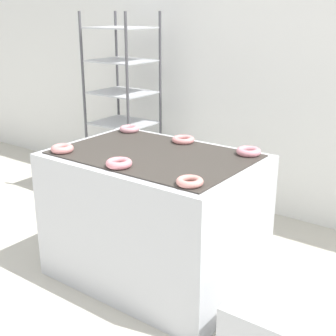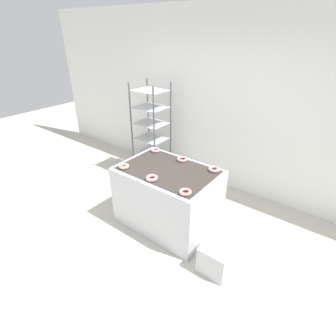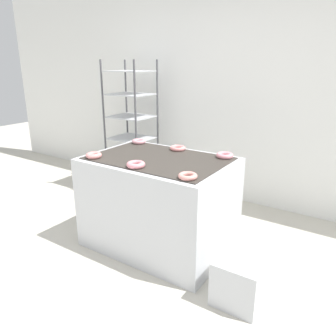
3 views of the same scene
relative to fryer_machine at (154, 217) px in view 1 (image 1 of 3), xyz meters
The scene contains 11 objects.
ground_plane 0.81m from the fryer_machine, 90.03° to the right, with size 14.00×14.00×0.00m, color beige.
wall_back 1.73m from the fryer_machine, 90.01° to the left, with size 8.00×0.05×2.80m.
fryer_machine is the anchor object (origin of this frame).
baking_rack_cart 1.49m from the fryer_machine, 139.15° to the left, with size 0.54×0.47×1.69m.
glaze_bin 1.02m from the fryer_machine, 19.19° to the right, with size 0.33×0.34×0.34m.
donut_near_left 0.73m from the fryer_machine, 147.14° to the right, with size 0.14×0.14×0.04m, color #E08C89.
donut_near_center 0.55m from the fryer_machine, 89.85° to the right, with size 0.15×0.15×0.04m, color pink.
donut_near_right 0.73m from the fryer_machine, 33.61° to the right, with size 0.14×0.14×0.04m, color #E29388.
donut_far_left 0.74m from the fryer_machine, 145.61° to the left, with size 0.14×0.14×0.04m, color #D38F98.
donut_far_center 0.55m from the fryer_machine, 89.25° to the left, with size 0.15×0.15×0.04m, color pink.
donut_far_right 0.74m from the fryer_machine, 34.22° to the left, with size 0.15×0.15×0.04m, color pink.
Camera 1 is at (1.70, -1.48, 1.70)m, focal length 50.00 mm.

